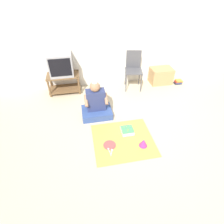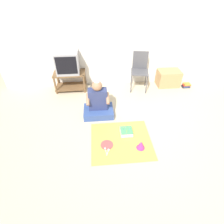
# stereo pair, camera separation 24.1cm
# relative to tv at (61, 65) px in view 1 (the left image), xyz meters

# --- Properties ---
(ground_plane) EXTENTS (16.00, 16.00, 0.00)m
(ground_plane) POSITION_rel_tv_xyz_m (1.53, -1.83, -0.71)
(ground_plane) COLOR beige
(wall_back) EXTENTS (6.40, 0.06, 2.55)m
(wall_back) POSITION_rel_tv_xyz_m (1.53, 0.24, 0.57)
(wall_back) COLOR silver
(wall_back) RESTS_ON ground_plane
(tv_stand) EXTENTS (0.75, 0.42, 0.46)m
(tv_stand) POSITION_rel_tv_xyz_m (0.00, -0.00, -0.43)
(tv_stand) COLOR brown
(tv_stand) RESTS_ON ground_plane
(tv) EXTENTS (0.52, 0.41, 0.50)m
(tv) POSITION_rel_tv_xyz_m (0.00, 0.00, 0.00)
(tv) COLOR #99999E
(tv) RESTS_ON tv_stand
(folding_chair) EXTENTS (0.47, 0.46, 0.90)m
(folding_chair) POSITION_rel_tv_xyz_m (1.69, -0.07, -0.18)
(folding_chair) COLOR #4C4C51
(folding_chair) RESTS_ON ground_plane
(cardboard_box_stack) EXTENTS (0.56, 0.39, 0.40)m
(cardboard_box_stack) POSITION_rel_tv_xyz_m (2.49, -0.01, -0.51)
(cardboard_box_stack) COLOR tan
(cardboard_box_stack) RESTS_ON ground_plane
(book_pile) EXTENTS (0.21, 0.15, 0.10)m
(book_pile) POSITION_rel_tv_xyz_m (2.94, -0.17, -0.66)
(book_pile) COLOR #333338
(book_pile) RESTS_ON ground_plane
(person_seated) EXTENTS (0.60, 0.45, 0.83)m
(person_seated) POSITION_rel_tv_xyz_m (0.65, -1.04, -0.45)
(person_seated) COLOR #334C8C
(person_seated) RESTS_ON ground_plane
(party_cloth) EXTENTS (1.06, 0.96, 0.01)m
(party_cloth) POSITION_rel_tv_xyz_m (1.02, -1.84, -0.71)
(party_cloth) COLOR #EFA84C
(party_cloth) RESTS_ON ground_plane
(birthday_cake) EXTENTS (0.22, 0.22, 0.14)m
(birthday_cake) POSITION_rel_tv_xyz_m (1.14, -1.67, -0.66)
(birthday_cake) COLOR white
(birthday_cake) RESTS_ON party_cloth
(party_hat_blue) EXTENTS (0.14, 0.14, 0.15)m
(party_hat_blue) POSITION_rel_tv_xyz_m (1.33, -2.04, -0.63)
(party_hat_blue) COLOR #CC338C
(party_hat_blue) RESTS_ON party_cloth
(paper_plate) EXTENTS (0.21, 0.21, 0.01)m
(paper_plate) POSITION_rel_tv_xyz_m (0.76, -1.92, -0.70)
(paper_plate) COLOR #D84C4C
(paper_plate) RESTS_ON party_cloth
(plastic_spoon_near) EXTENTS (0.04, 0.14, 0.01)m
(plastic_spoon_near) POSITION_rel_tv_xyz_m (0.73, -2.02, -0.70)
(plastic_spoon_near) COLOR white
(plastic_spoon_near) RESTS_ON party_cloth
(plastic_spoon_far) EXTENTS (0.06, 0.14, 0.01)m
(plastic_spoon_far) POSITION_rel_tv_xyz_m (0.78, -2.05, -0.70)
(plastic_spoon_far) COLOR white
(plastic_spoon_far) RESTS_ON party_cloth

